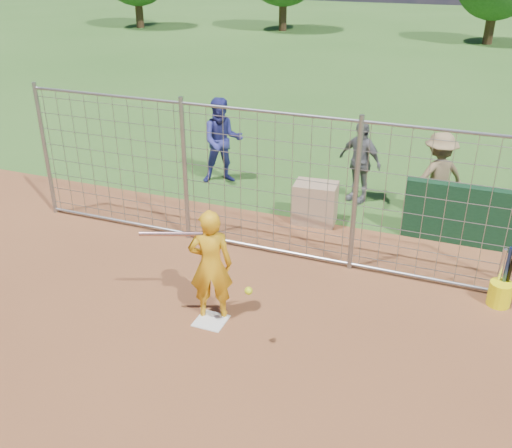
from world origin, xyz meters
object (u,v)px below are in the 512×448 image
at_px(batter, 211,265).
at_px(bystander_c, 437,177).
at_px(bystander_a, 222,141).
at_px(bucket_with_bats, 501,291).
at_px(bystander_b, 360,162).
at_px(equipment_bin, 315,203).

relative_size(batter, bystander_c, 0.97).
distance_m(bystander_a, bucket_with_bats, 6.62).
distance_m(batter, bystander_c, 5.25).
distance_m(bystander_c, bucket_with_bats, 3.09).
bearing_deg(bucket_with_bats, bystander_b, 132.56).
xyz_separation_m(bystander_a, equipment_bin, (2.52, -1.28, -0.56)).
distance_m(bystander_a, bystander_b, 3.05).
bearing_deg(batter, bucket_with_bats, -177.08).
distance_m(batter, bystander_b, 4.98).
bearing_deg(equipment_bin, bystander_c, 21.20).
relative_size(equipment_bin, bucket_with_bats, 0.82).
bearing_deg(bucket_with_bats, bystander_c, 114.46).
bearing_deg(equipment_bin, bystander_b, 63.64).
relative_size(bystander_b, bucket_with_bats, 1.75).
xyz_separation_m(batter, bystander_b, (1.04, 4.87, 0.02)).
relative_size(bystander_c, equipment_bin, 2.16).
xyz_separation_m(batter, equipment_bin, (0.51, 3.52, -0.44)).
bearing_deg(bystander_c, equipment_bin, -8.72).
distance_m(bystander_b, bucket_with_bats, 4.21).
bearing_deg(bystander_b, bucket_with_bats, -23.12).
bearing_deg(bystander_a, bucket_with_bats, -55.55).
height_order(batter, bucket_with_bats, batter).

